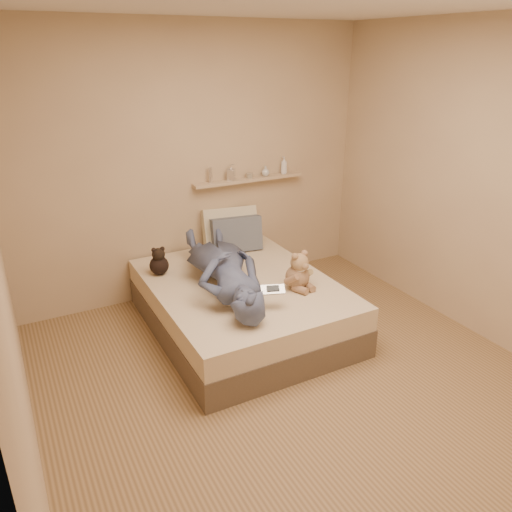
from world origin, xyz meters
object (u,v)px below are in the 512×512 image
bed (241,305)px  pillow_cream (230,227)px  wall_shelf (249,180)px  dark_plush (159,263)px  person (224,268)px  game_console (273,290)px  teddy_bear (299,273)px  pillow_grey (236,234)px

bed → pillow_cream: 0.98m
wall_shelf → dark_plush: bearing=-159.6°
person → bed: bearing=-158.3°
game_console → teddy_bear: bearing=29.1°
game_console → teddy_bear: (0.37, 0.21, -0.02)m
wall_shelf → person: bearing=-127.5°
pillow_grey → person: 0.87m
bed → game_console: 0.67m
pillow_grey → wall_shelf: size_ratio=0.42×
teddy_bear → pillow_grey: (-0.08, 1.03, 0.03)m
game_console → teddy_bear: 0.42m
pillow_cream → person: 0.99m
dark_plush → pillow_grey: (0.87, 0.20, 0.06)m
pillow_cream → person: pillow_cream is taller
game_console → person: bearing=110.0°
teddy_bear → pillow_grey: size_ratio=0.68×
person → wall_shelf: 1.28m
person → wall_shelf: size_ratio=1.27×
game_console → wall_shelf: 1.63m
pillow_grey → wall_shelf: bearing=40.6°
teddy_bear → dark_plush: bearing=138.9°
dark_plush → pillow_grey: pillow_grey is taller
bed → pillow_cream: (0.29, 0.83, 0.43)m
game_console → wall_shelf: size_ratio=0.17×
wall_shelf → bed: bearing=-121.2°
dark_plush → pillow_cream: size_ratio=0.48×
game_console → wall_shelf: bearing=69.5°
bed → dark_plush: (-0.58, 0.49, 0.34)m
teddy_bear → pillow_grey: pillow_grey is taller
teddy_bear → person: 0.63m
dark_plush → wall_shelf: wall_shelf is taller
pillow_cream → pillow_grey: 0.14m
teddy_bear → person: bearing=151.5°
bed → teddy_bear: 0.62m
teddy_bear → dark_plush: size_ratio=1.28×
person → game_console: bearing=119.4°
pillow_cream → pillow_grey: bearing=-87.6°
dark_plush → wall_shelf: bearing=20.4°
game_console → dark_plush: dark_plush is taller
person → pillow_cream: bearing=-108.8°
dark_plush → person: (0.40, -0.53, 0.07)m
game_console → pillow_cream: bearing=78.4°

